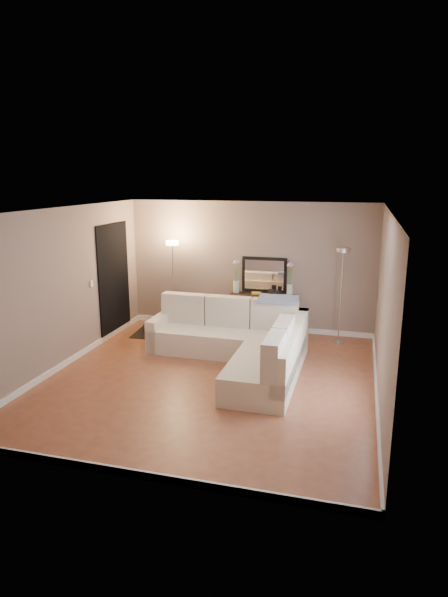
% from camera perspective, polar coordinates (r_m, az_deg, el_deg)
% --- Properties ---
extents(floor, '(5.00, 5.50, 0.01)m').
position_cam_1_polar(floor, '(7.89, -1.56, -9.17)').
color(floor, '#965236').
rests_on(floor, ground).
extents(ceiling, '(5.00, 5.50, 0.01)m').
position_cam_1_polar(ceiling, '(7.28, -1.70, 10.11)').
color(ceiling, white).
rests_on(ceiling, ground).
extents(wall_back, '(5.00, 0.02, 2.60)m').
position_cam_1_polar(wall_back, '(10.09, 2.96, 3.67)').
color(wall_back, gray).
rests_on(wall_back, ground).
extents(wall_front, '(5.00, 0.02, 2.60)m').
position_cam_1_polar(wall_front, '(5.02, -10.93, -7.18)').
color(wall_front, gray).
rests_on(wall_front, ground).
extents(wall_left, '(0.02, 5.50, 2.60)m').
position_cam_1_polar(wall_left, '(8.54, -17.97, 1.13)').
color(wall_left, gray).
rests_on(wall_left, ground).
extents(wall_right, '(0.02, 5.50, 2.60)m').
position_cam_1_polar(wall_right, '(7.18, 17.93, -1.19)').
color(wall_right, gray).
rests_on(wall_right, ground).
extents(baseboard_back, '(5.00, 0.03, 0.10)m').
position_cam_1_polar(baseboard_back, '(10.36, 2.84, -3.17)').
color(baseboard_back, white).
rests_on(baseboard_back, ground).
extents(baseboard_front, '(5.00, 0.03, 0.10)m').
position_cam_1_polar(baseboard_front, '(5.60, -10.20, -19.12)').
color(baseboard_front, white).
rests_on(baseboard_front, ground).
extents(baseboard_left, '(0.03, 5.50, 0.10)m').
position_cam_1_polar(baseboard_left, '(8.87, -17.23, -6.78)').
color(baseboard_left, white).
rests_on(baseboard_left, ground).
extents(baseboard_right, '(0.03, 5.50, 0.10)m').
position_cam_1_polar(baseboard_right, '(7.58, 17.03, -10.35)').
color(baseboard_right, white).
rests_on(baseboard_right, ground).
extents(doorway, '(0.02, 1.20, 2.20)m').
position_cam_1_polar(doorway, '(9.99, -12.45, 2.09)').
color(doorway, black).
rests_on(doorway, ground).
extents(switch_plate, '(0.02, 0.08, 0.12)m').
position_cam_1_polar(switch_plate, '(9.24, -14.91, 1.65)').
color(switch_plate, white).
rests_on(switch_plate, ground).
extents(sectional_sofa, '(2.76, 2.67, 0.97)m').
position_cam_1_polar(sectional_sofa, '(8.41, 2.03, -5.03)').
color(sectional_sofa, beige).
rests_on(sectional_sofa, floor).
extents(throw_blanket, '(0.71, 0.43, 0.09)m').
position_cam_1_polar(throw_blanket, '(8.78, 6.23, -0.09)').
color(throw_blanket, gray).
rests_on(throw_blanket, sectional_sofa).
extents(console_table, '(1.28, 0.36, 0.79)m').
position_cam_1_polar(console_table, '(10.04, 3.93, -1.41)').
color(console_table, black).
rests_on(console_table, floor).
extents(leaning_mirror, '(0.90, 0.06, 0.71)m').
position_cam_1_polar(leaning_mirror, '(10.02, 4.63, 2.73)').
color(leaning_mirror, black).
rests_on(leaning_mirror, console_table).
extents(table_decor, '(0.54, 0.12, 0.13)m').
position_cam_1_polar(table_decor, '(9.90, 4.37, 0.64)').
color(table_decor, gold).
rests_on(table_decor, console_table).
extents(flower_vase_left, '(0.15, 0.12, 0.67)m').
position_cam_1_polar(flower_vase_left, '(9.98, 1.40, 2.27)').
color(flower_vase_left, silver).
rests_on(flower_vase_left, console_table).
extents(flower_vase_right, '(0.15, 0.12, 0.67)m').
position_cam_1_polar(flower_vase_right, '(9.80, 7.56, 1.93)').
color(flower_vase_right, silver).
rests_on(flower_vase_right, console_table).
extents(floor_lamp_lit, '(0.28, 0.28, 1.82)m').
position_cam_1_polar(floor_lamp_lit, '(10.11, -5.86, 3.56)').
color(floor_lamp_lit, silver).
rests_on(floor_lamp_lit, floor).
extents(floor_lamp_unlit, '(0.31, 0.31, 1.82)m').
position_cam_1_polar(floor_lamp_unlit, '(9.41, 13.32, 2.46)').
color(floor_lamp_unlit, silver).
rests_on(floor_lamp_unlit, floor).
extents(charcoal_rug, '(1.26, 0.99, 0.02)m').
position_cam_1_polar(charcoal_rug, '(10.12, -6.76, -3.91)').
color(charcoal_rug, black).
rests_on(charcoal_rug, floor).
extents(black_bag, '(0.36, 0.27, 0.22)m').
position_cam_1_polar(black_bag, '(10.05, -8.03, -3.32)').
color(black_bag, black).
rests_on(black_bag, charcoal_rug).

